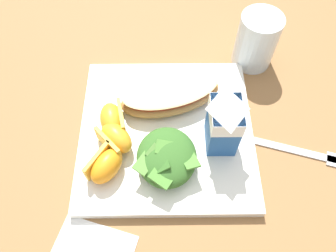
{
  "coord_description": "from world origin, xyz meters",
  "views": [
    {
      "loc": [
        0.27,
        -0.0,
        0.48
      ],
      "look_at": [
        0.0,
        0.0,
        0.03
      ],
      "focal_mm": 35.0,
      "sensor_mm": 36.0,
      "label": 1
    }
  ],
  "objects_px": {
    "white_plate": "(168,132)",
    "orange_wedge_rear": "(107,165)",
    "cheesy_pizza_bread": "(172,94)",
    "drinking_clear_cup": "(258,41)",
    "green_salad_pile": "(169,157)",
    "milk_carton": "(226,121)",
    "orange_wedge_front": "(114,119)",
    "metal_fork": "(302,151)",
    "orange_wedge_middle": "(117,138)"
  },
  "relations": [
    {
      "from": "orange_wedge_front",
      "to": "orange_wedge_rear",
      "type": "distance_m",
      "value": 0.08
    },
    {
      "from": "orange_wedge_rear",
      "to": "metal_fork",
      "type": "height_order",
      "value": "orange_wedge_rear"
    },
    {
      "from": "milk_carton",
      "to": "orange_wedge_middle",
      "type": "height_order",
      "value": "milk_carton"
    },
    {
      "from": "white_plate",
      "to": "orange_wedge_rear",
      "type": "height_order",
      "value": "orange_wedge_rear"
    },
    {
      "from": "orange_wedge_front",
      "to": "metal_fork",
      "type": "bearing_deg",
      "value": 81.87
    },
    {
      "from": "white_plate",
      "to": "drinking_clear_cup",
      "type": "height_order",
      "value": "drinking_clear_cup"
    },
    {
      "from": "orange_wedge_front",
      "to": "metal_fork",
      "type": "xyz_separation_m",
      "value": [
        0.04,
        0.3,
        -0.03
      ]
    },
    {
      "from": "green_salad_pile",
      "to": "metal_fork",
      "type": "distance_m",
      "value": 0.22
    },
    {
      "from": "milk_carton",
      "to": "orange_wedge_front",
      "type": "bearing_deg",
      "value": -99.58
    },
    {
      "from": "cheesy_pizza_bread",
      "to": "orange_wedge_front",
      "type": "height_order",
      "value": "orange_wedge_front"
    },
    {
      "from": "orange_wedge_front",
      "to": "orange_wedge_middle",
      "type": "relative_size",
      "value": 0.97
    },
    {
      "from": "cheesy_pizza_bread",
      "to": "orange_wedge_middle",
      "type": "distance_m",
      "value": 0.12
    },
    {
      "from": "milk_carton",
      "to": "white_plate",
      "type": "bearing_deg",
      "value": -104.32
    },
    {
      "from": "cheesy_pizza_bread",
      "to": "drinking_clear_cup",
      "type": "xyz_separation_m",
      "value": [
        -0.1,
        0.16,
        0.02
      ]
    },
    {
      "from": "cheesy_pizza_bread",
      "to": "green_salad_pile",
      "type": "bearing_deg",
      "value": -2.95
    },
    {
      "from": "green_salad_pile",
      "to": "drinking_clear_cup",
      "type": "relative_size",
      "value": 1.04
    },
    {
      "from": "cheesy_pizza_bread",
      "to": "green_salad_pile",
      "type": "height_order",
      "value": "green_salad_pile"
    },
    {
      "from": "cheesy_pizza_bread",
      "to": "metal_fork",
      "type": "bearing_deg",
      "value": 65.74
    },
    {
      "from": "cheesy_pizza_bread",
      "to": "white_plate",
      "type": "bearing_deg",
      "value": -7.3
    },
    {
      "from": "orange_wedge_middle",
      "to": "drinking_clear_cup",
      "type": "xyz_separation_m",
      "value": [
        -0.19,
        0.24,
        0.01
      ]
    },
    {
      "from": "orange_wedge_rear",
      "to": "white_plate",
      "type": "bearing_deg",
      "value": 128.91
    },
    {
      "from": "green_salad_pile",
      "to": "orange_wedge_middle",
      "type": "distance_m",
      "value": 0.09
    },
    {
      "from": "milk_carton",
      "to": "metal_fork",
      "type": "distance_m",
      "value": 0.15
    },
    {
      "from": "green_salad_pile",
      "to": "milk_carton",
      "type": "distance_m",
      "value": 0.1
    },
    {
      "from": "green_salad_pile",
      "to": "orange_wedge_rear",
      "type": "xyz_separation_m",
      "value": [
        0.01,
        -0.09,
        -0.0
      ]
    },
    {
      "from": "orange_wedge_front",
      "to": "green_salad_pile",
      "type": "bearing_deg",
      "value": 52.27
    },
    {
      "from": "orange_wedge_middle",
      "to": "orange_wedge_rear",
      "type": "bearing_deg",
      "value": -14.02
    },
    {
      "from": "green_salad_pile",
      "to": "milk_carton",
      "type": "height_order",
      "value": "milk_carton"
    },
    {
      "from": "milk_carton",
      "to": "metal_fork",
      "type": "height_order",
      "value": "milk_carton"
    },
    {
      "from": "orange_wedge_middle",
      "to": "metal_fork",
      "type": "relative_size",
      "value": 0.37
    },
    {
      "from": "metal_fork",
      "to": "white_plate",
      "type": "bearing_deg",
      "value": -99.44
    },
    {
      "from": "green_salad_pile",
      "to": "orange_wedge_middle",
      "type": "height_order",
      "value": "green_salad_pile"
    },
    {
      "from": "cheesy_pizza_bread",
      "to": "orange_wedge_rear",
      "type": "distance_m",
      "value": 0.16
    },
    {
      "from": "white_plate",
      "to": "orange_wedge_rear",
      "type": "relative_size",
      "value": 4.0
    },
    {
      "from": "cheesy_pizza_bread",
      "to": "orange_wedge_middle",
      "type": "xyz_separation_m",
      "value": [
        0.09,
        -0.09,
        0.0
      ]
    },
    {
      "from": "green_salad_pile",
      "to": "orange_wedge_middle",
      "type": "bearing_deg",
      "value": -112.3
    },
    {
      "from": "orange_wedge_front",
      "to": "drinking_clear_cup",
      "type": "distance_m",
      "value": 0.29
    },
    {
      "from": "orange_wedge_rear",
      "to": "drinking_clear_cup",
      "type": "height_order",
      "value": "drinking_clear_cup"
    },
    {
      "from": "orange_wedge_rear",
      "to": "green_salad_pile",
      "type": "bearing_deg",
      "value": 97.76
    },
    {
      "from": "green_salad_pile",
      "to": "orange_wedge_rear",
      "type": "height_order",
      "value": "green_salad_pile"
    },
    {
      "from": "cheesy_pizza_bread",
      "to": "drinking_clear_cup",
      "type": "distance_m",
      "value": 0.19
    },
    {
      "from": "orange_wedge_front",
      "to": "cheesy_pizza_bread",
      "type": "bearing_deg",
      "value": 118.8
    },
    {
      "from": "green_salad_pile",
      "to": "cheesy_pizza_bread",
      "type": "bearing_deg",
      "value": 177.05
    },
    {
      "from": "milk_carton",
      "to": "orange_wedge_front",
      "type": "distance_m",
      "value": 0.18
    },
    {
      "from": "orange_wedge_middle",
      "to": "metal_fork",
      "type": "xyz_separation_m",
      "value": [
        0.01,
        0.29,
        -0.03
      ]
    },
    {
      "from": "white_plate",
      "to": "green_salad_pile",
      "type": "distance_m",
      "value": 0.07
    },
    {
      "from": "milk_carton",
      "to": "orange_wedge_rear",
      "type": "height_order",
      "value": "milk_carton"
    },
    {
      "from": "cheesy_pizza_bread",
      "to": "orange_wedge_rear",
      "type": "height_order",
      "value": "orange_wedge_rear"
    },
    {
      "from": "orange_wedge_rear",
      "to": "drinking_clear_cup",
      "type": "bearing_deg",
      "value": 132.89
    },
    {
      "from": "metal_fork",
      "to": "orange_wedge_middle",
      "type": "bearing_deg",
      "value": -91.7
    }
  ]
}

